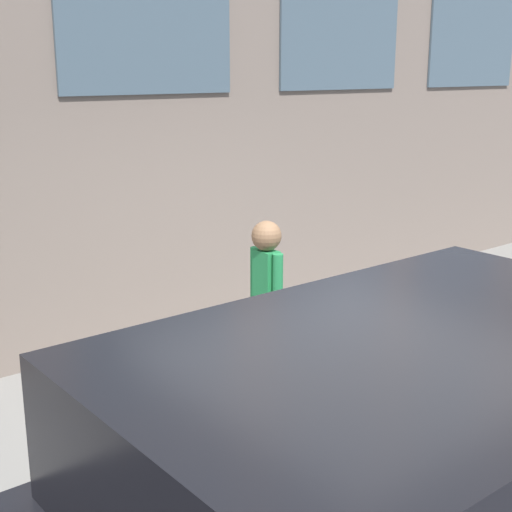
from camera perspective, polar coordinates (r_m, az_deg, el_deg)
name	(u,v)px	position (r m, az deg, el deg)	size (l,w,h in m)	color
ground_plane	(349,456)	(5.44, 7.48, -15.56)	(80.00, 80.00, 0.00)	#47474C
sidewalk	(239,387)	(6.28, -1.37, -10.40)	(2.65, 60.00, 0.13)	gray
fire_hydrant	(245,369)	(5.38, -0.88, -9.03)	(0.38, 0.48, 0.84)	gray
person	(266,294)	(5.63, 0.83, -3.03)	(0.36, 0.24, 1.47)	#998466
parked_truck_charcoal_near	(405,477)	(3.46, 11.81, -16.93)	(2.01, 4.69, 1.61)	black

